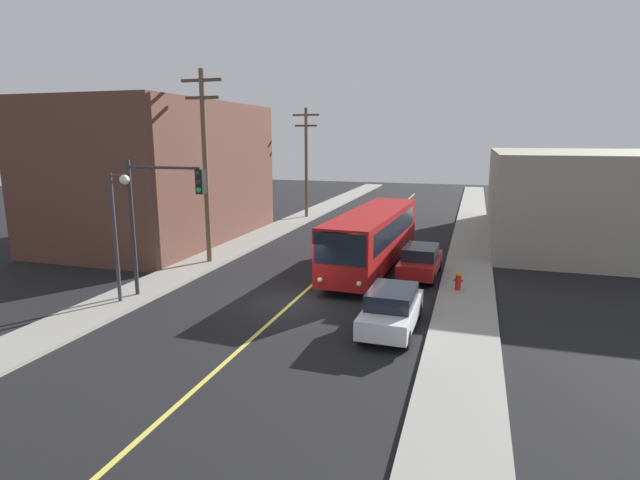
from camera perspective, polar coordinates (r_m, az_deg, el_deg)
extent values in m
plane|color=black|center=(22.10, -3.12, -7.11)|extent=(120.00, 120.00, 0.00)
cube|color=gray|center=(33.74, -8.79, -0.51)|extent=(2.50, 90.00, 0.15)
cube|color=gray|center=(30.43, 16.61, -2.20)|extent=(2.50, 90.00, 0.15)
cube|color=#D8CC4C|center=(36.08, 5.17, 0.25)|extent=(0.16, 60.00, 0.01)
cube|color=brown|center=(36.52, -17.74, 7.33)|extent=(10.00, 16.04, 9.40)
cube|color=black|center=(34.30, -10.59, 2.22)|extent=(0.06, 11.23, 1.30)
cube|color=black|center=(33.93, -10.79, 7.55)|extent=(0.06, 11.23, 1.30)
cube|color=gray|center=(39.06, 27.79, 4.41)|extent=(12.00, 19.26, 6.17)
cube|color=black|center=(38.60, 18.86, 2.82)|extent=(0.06, 13.48, 1.30)
cube|color=maroon|center=(27.33, 6.08, 0.45)|extent=(3.12, 12.11, 2.75)
cube|color=black|center=(21.58, 2.28, -1.07)|extent=(2.35, 0.19, 1.40)
cube|color=black|center=(32.98, 8.62, 3.41)|extent=(2.30, 0.19, 1.10)
cube|color=black|center=(27.55, 3.57, 1.70)|extent=(0.54, 10.19, 1.10)
cube|color=black|center=(26.97, 8.70, 1.37)|extent=(0.54, 10.19, 1.10)
cube|color=orange|center=(21.47, 2.30, 0.49)|extent=(1.79, 0.14, 0.30)
sphere|color=#F9D872|center=(22.19, 0.01, -4.58)|extent=(0.24, 0.24, 0.24)
sphere|color=#F9D872|center=(21.67, 4.47, -5.01)|extent=(0.24, 0.24, 0.24)
cylinder|color=black|center=(24.02, 0.97, -4.30)|extent=(0.35, 1.01, 1.00)
cylinder|color=black|center=(23.42, 6.21, -4.79)|extent=(0.35, 1.01, 1.00)
cylinder|color=black|center=(31.19, 5.58, -0.63)|extent=(0.35, 1.01, 1.00)
cylinder|color=black|center=(30.73, 9.65, -0.93)|extent=(0.35, 1.01, 1.00)
cube|color=silver|center=(19.01, 8.16, -8.24)|extent=(1.89, 4.43, 0.70)
cube|color=black|center=(18.80, 8.22, -6.37)|extent=(1.67, 2.50, 0.60)
cylinder|color=black|center=(17.91, 4.69, -10.63)|extent=(0.23, 0.64, 0.64)
cylinder|color=black|center=(17.64, 9.84, -11.13)|extent=(0.23, 0.64, 0.64)
cylinder|color=black|center=(20.66, 6.69, -7.59)|extent=(0.23, 0.64, 0.64)
cylinder|color=black|center=(20.42, 11.13, -7.97)|extent=(0.23, 0.64, 0.64)
cube|color=maroon|center=(26.37, 11.36, -2.70)|extent=(1.96, 4.46, 0.70)
cube|color=black|center=(26.22, 11.41, -1.32)|extent=(1.71, 2.52, 0.60)
cylinder|color=black|center=(25.14, 9.03, -4.15)|extent=(0.24, 0.65, 0.64)
cylinder|color=black|center=(24.93, 12.66, -4.43)|extent=(0.24, 0.65, 0.64)
cylinder|color=black|center=(28.00, 10.14, -2.55)|extent=(0.24, 0.65, 0.64)
cylinder|color=black|center=(27.81, 13.40, -2.79)|extent=(0.24, 0.65, 0.64)
cylinder|color=brown|center=(28.54, -12.93, 7.97)|extent=(0.28, 0.28, 10.53)
cube|color=#4C3D2D|center=(28.64, -13.37, 17.31)|extent=(2.40, 0.16, 0.16)
cube|color=#4C3D2D|center=(28.56, -13.28, 15.52)|extent=(2.00, 0.16, 0.16)
cylinder|color=brown|center=(44.30, -1.58, 8.74)|extent=(0.28, 0.28, 9.43)
cube|color=#4C3D2D|center=(44.28, -1.61, 14.07)|extent=(2.40, 0.16, 0.16)
cube|color=#4C3D2D|center=(44.25, -1.60, 12.90)|extent=(2.00, 0.16, 0.16)
cylinder|color=#2D2D33|center=(23.47, -20.57, 1.21)|extent=(0.18, 0.18, 6.00)
cylinder|color=#2D2D33|center=(22.13, -17.45, 7.88)|extent=(3.50, 0.12, 0.12)
cube|color=black|center=(21.23, -13.44, 6.47)|extent=(0.32, 0.36, 1.00)
sphere|color=#2D2D2D|center=(21.04, -13.74, 7.29)|extent=(0.22, 0.22, 0.22)
sphere|color=#2D2D2D|center=(21.07, -13.70, 6.42)|extent=(0.22, 0.22, 0.22)
sphere|color=green|center=(21.10, -13.66, 5.56)|extent=(0.22, 0.22, 0.22)
cylinder|color=#38383D|center=(22.78, -22.31, 0.14)|extent=(0.16, 0.16, 5.50)
cylinder|color=#38383D|center=(22.22, -22.14, 6.80)|extent=(0.70, 0.10, 0.10)
sphere|color=#EAE5C6|center=(22.01, -21.40, 6.43)|extent=(0.40, 0.40, 0.40)
cylinder|color=red|center=(24.10, 15.47, -4.68)|extent=(0.26, 0.26, 0.70)
sphere|color=gold|center=(24.00, 15.52, -3.83)|extent=(0.24, 0.24, 0.24)
cylinder|color=red|center=(24.08, 15.10, -4.43)|extent=(0.12, 0.10, 0.10)
cylinder|color=red|center=(24.07, 15.86, -4.47)|extent=(0.12, 0.10, 0.10)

